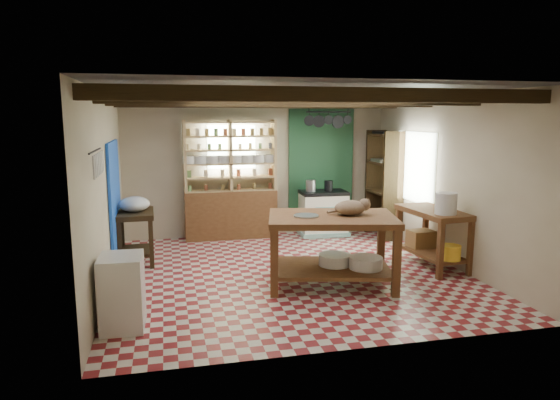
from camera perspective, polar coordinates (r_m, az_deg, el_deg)
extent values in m
cube|color=maroon|center=(7.38, 1.10, -8.38)|extent=(5.00, 5.00, 0.02)
cube|color=#48494D|center=(7.03, 1.17, 12.30)|extent=(5.00, 5.00, 0.02)
cube|color=beige|center=(9.52, -2.56, 3.74)|extent=(5.00, 0.04, 2.60)
cube|color=beige|center=(4.74, 8.54, -2.29)|extent=(5.00, 0.04, 2.60)
cube|color=beige|center=(6.92, -19.37, 1.01)|extent=(0.04, 5.00, 2.60)
cube|color=beige|center=(8.07, 18.63, 2.20)|extent=(0.04, 5.00, 2.60)
cube|color=#312211|center=(7.03, 1.16, 11.32)|extent=(5.00, 3.80, 0.15)
cube|color=blue|center=(7.83, -18.37, 0.53)|extent=(0.04, 1.40, 1.60)
cube|color=#1E4B2C|center=(9.80, 4.70, 3.59)|extent=(1.30, 0.04, 2.30)
cube|color=beige|center=(9.39, -5.57, 6.08)|extent=(0.90, 0.02, 0.80)
cube|color=beige|center=(8.91, 15.20, 3.67)|extent=(0.02, 1.30, 1.20)
cube|color=black|center=(5.68, -20.32, 4.08)|extent=(0.06, 0.90, 0.28)
cube|color=black|center=(9.35, 5.57, 9.01)|extent=(0.86, 0.12, 0.36)
cube|color=tan|center=(9.27, -5.68, 2.30)|extent=(1.70, 0.34, 2.20)
cube|color=#312211|center=(9.58, 11.79, 1.78)|extent=(0.40, 0.86, 2.00)
cube|color=brown|center=(6.81, 5.90, -5.72)|extent=(1.89, 1.47, 0.95)
cube|color=white|center=(9.60, 4.95, -1.50)|extent=(0.89, 0.62, 0.85)
cube|color=#312211|center=(8.06, -16.12, -4.12)|extent=(0.58, 0.82, 0.82)
cube|color=silver|center=(5.70, -17.59, -10.00)|extent=(0.46, 0.55, 0.80)
cube|color=brown|center=(7.90, 17.01, -4.19)|extent=(0.71, 1.28, 0.88)
ellipsoid|color=#907054|center=(6.76, 8.05, -0.88)|extent=(0.45, 0.36, 0.20)
cylinder|color=#A3A4AB|center=(6.62, 3.00, -1.81)|extent=(0.40, 0.40, 0.02)
cylinder|color=silver|center=(6.90, 6.26, -6.79)|extent=(0.52, 0.52, 0.15)
cylinder|color=silver|center=(6.81, 9.76, -7.07)|extent=(0.54, 0.54, 0.16)
cylinder|color=#A3A4AB|center=(9.45, 3.54, 1.64)|extent=(0.20, 0.20, 0.22)
cylinder|color=black|center=(9.55, 5.58, 1.62)|extent=(0.16, 0.16, 0.20)
ellipsoid|color=silver|center=(7.96, -16.30, -0.45)|extent=(0.48, 0.48, 0.23)
cylinder|color=silver|center=(7.48, 18.43, -0.37)|extent=(0.33, 0.33, 0.31)
cube|color=olive|center=(8.16, 15.80, -4.26)|extent=(0.40, 0.33, 0.26)
cylinder|color=yellow|center=(7.57, 18.91, -5.68)|extent=(0.31, 0.31, 0.21)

